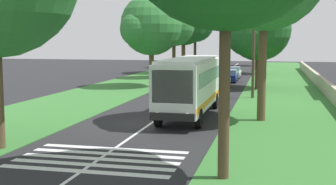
# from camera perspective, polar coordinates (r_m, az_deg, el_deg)

# --- Properties ---
(ground) EXTENTS (160.00, 160.00, 0.00)m
(ground) POSITION_cam_1_polar(r_m,az_deg,el_deg) (26.13, -2.45, -4.11)
(ground) COLOR #262628
(grass_verge_left) EXTENTS (120.00, 8.00, 0.04)m
(grass_verge_left) POSITION_cam_1_polar(r_m,az_deg,el_deg) (42.77, -7.72, 0.08)
(grass_verge_left) COLOR #387533
(grass_verge_left) RESTS_ON ground
(grass_verge_right) EXTENTS (120.00, 8.00, 0.04)m
(grass_verge_right) POSITION_cam_1_polar(r_m,az_deg,el_deg) (40.06, 14.81, -0.53)
(grass_verge_right) COLOR #387533
(grass_verge_right) RESTS_ON ground
(centre_line) EXTENTS (110.00, 0.16, 0.01)m
(centre_line) POSITION_cam_1_polar(r_m,az_deg,el_deg) (40.62, 3.17, -0.24)
(centre_line) COLOR silver
(centre_line) RESTS_ON ground
(coach_bus) EXTENTS (11.16, 2.62, 3.73)m
(coach_bus) POSITION_cam_1_polar(r_m,az_deg,el_deg) (28.97, 2.89, 1.24)
(coach_bus) COLOR white
(coach_bus) RESTS_ON ground
(zebra_crossing) EXTENTS (4.05, 6.80, 0.01)m
(zebra_crossing) POSITION_cam_1_polar(r_m,az_deg,el_deg) (19.05, -8.63, -8.25)
(zebra_crossing) COLOR silver
(zebra_crossing) RESTS_ON ground
(trailing_car_0) EXTENTS (4.30, 1.78, 1.43)m
(trailing_car_0) POSITION_cam_1_polar(r_m,az_deg,el_deg) (46.54, 6.57, 1.42)
(trailing_car_0) COLOR gold
(trailing_car_0) RESTS_ON ground
(trailing_car_1) EXTENTS (4.30, 1.78, 1.43)m
(trailing_car_1) POSITION_cam_1_polar(r_m,az_deg,el_deg) (53.05, 7.73, 2.05)
(trailing_car_1) COLOR navy
(trailing_car_1) RESTS_ON ground
(trailing_car_2) EXTENTS (4.30, 1.78, 1.43)m
(trailing_car_2) POSITION_cam_1_polar(r_m,az_deg,el_deg) (58.80, 8.23, 2.49)
(trailing_car_2) COLOR silver
(trailing_car_2) RESTS_ON ground
(roadside_tree_left_0) EXTENTS (7.36, 6.30, 9.52)m
(roadside_tree_left_0) POSITION_cam_1_polar(r_m,az_deg,el_deg) (47.00, -2.20, 8.32)
(roadside_tree_left_0) COLOR brown
(roadside_tree_left_0) RESTS_ON grass_verge_left
(roadside_tree_left_2) EXTENTS (7.89, 6.62, 11.01)m
(roadside_tree_left_2) POSITION_cam_1_polar(r_m,az_deg,el_deg) (79.23, 3.39, 8.59)
(roadside_tree_left_2) COLOR #3D2D1E
(roadside_tree_left_2) RESTS_ON grass_verge_left
(roadside_tree_left_3) EXTENTS (8.69, 7.26, 11.12)m
(roadside_tree_left_3) POSITION_cam_1_polar(r_m,az_deg,el_deg) (66.56, 1.71, 8.82)
(roadside_tree_left_3) COLOR brown
(roadside_tree_left_3) RESTS_ON grass_verge_left
(roadside_tree_left_4) EXTENTS (6.44, 5.43, 9.30)m
(roadside_tree_left_4) POSITION_cam_1_polar(r_m,az_deg,el_deg) (57.76, 0.52, 8.29)
(roadside_tree_left_4) COLOR #4C3826
(roadside_tree_left_4) RESTS_ON grass_verge_left
(roadside_tree_right_1) EXTENTS (7.89, 6.26, 9.00)m
(roadside_tree_right_1) POSITION_cam_1_polar(r_m,az_deg,el_deg) (45.94, 11.13, 7.56)
(roadside_tree_right_1) COLOR #4C3826
(roadside_tree_right_1) RESTS_ON grass_verge_right
(roadside_tree_right_2) EXTENTS (6.08, 5.05, 9.36)m
(roadside_tree_right_2) POSITION_cam_1_polar(r_m,az_deg,el_deg) (86.43, 11.90, 7.74)
(roadside_tree_right_2) COLOR brown
(roadside_tree_right_2) RESTS_ON grass_verge_right
(roadside_tree_right_4) EXTENTS (7.33, 6.22, 10.69)m
(roadside_tree_right_4) POSITION_cam_1_polar(r_m,az_deg,el_deg) (66.36, 12.06, 8.74)
(roadside_tree_right_4) COLOR #4C3826
(roadside_tree_right_4) RESTS_ON grass_verge_right
(utility_pole) EXTENTS (0.24, 1.40, 8.58)m
(utility_pole) POSITION_cam_1_polar(r_m,az_deg,el_deg) (38.25, 10.72, 5.94)
(utility_pole) COLOR #473828
(utility_pole) RESTS_ON grass_verge_right
(roadside_wall) EXTENTS (70.00, 0.40, 1.20)m
(roadside_wall) POSITION_cam_1_polar(r_m,az_deg,el_deg) (45.20, 18.94, 0.92)
(roadside_wall) COLOR #B2A893
(roadside_wall) RESTS_ON grass_verge_right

